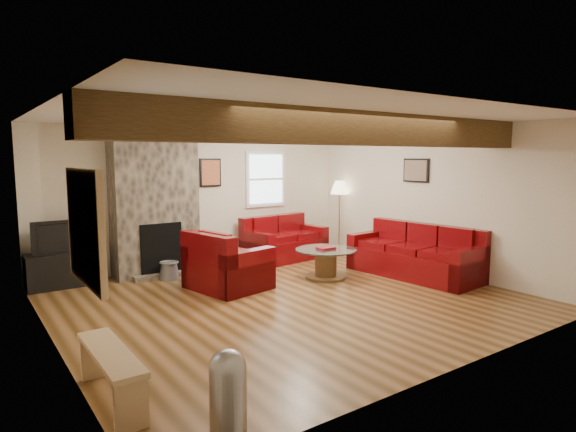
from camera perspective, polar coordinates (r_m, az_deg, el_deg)
name	(u,v)px	position (r m, az deg, el deg)	size (l,w,h in m)	color
room	(289,211)	(6.62, 0.09, 0.62)	(8.00, 8.00, 8.00)	#543716
oak_beam	(352,128)	(5.61, 7.59, 10.26)	(6.00, 0.36, 0.38)	#372210
chimney_breast	(155,203)	(8.38, -15.51, 1.51)	(1.40, 0.67, 2.50)	#352F29
back_window	(266,179)	(9.59, -2.67, 4.40)	(0.90, 0.08, 1.10)	white
hatch_window	(87,227)	(4.00, -22.77, -1.25)	(0.08, 1.00, 0.90)	tan
ceiling_dome	(302,129)	(7.85, 1.69, 10.32)	(0.40, 0.40, 0.18)	#F4E5CF
artwork_back	(211,173)	(9.00, -9.16, 5.10)	(0.42, 0.06, 0.52)	black
artwork_right	(416,170)	(8.82, 14.89, 5.24)	(0.06, 0.55, 0.42)	black
sofa_three	(414,251)	(8.33, 14.72, -4.02)	(2.21, 0.92, 0.85)	#4C0509
loveseat	(285,238)	(9.38, -0.41, -2.62)	(1.57, 0.90, 0.83)	#4C0509
armchair_red	(228,260)	(7.36, -7.10, -5.16)	(1.09, 0.95, 0.88)	#4C0509
coffee_table	(326,264)	(7.96, 4.50, -5.65)	(1.00, 1.00, 0.52)	#442C16
tv_cabinet	(64,269)	(8.20, -25.01, -5.76)	(1.07, 0.43, 0.54)	black
television	(62,236)	(8.11, -25.20, -2.16)	(0.88, 0.12, 0.51)	black
floor_lamp	(340,191)	(10.02, 6.14, 2.92)	(0.38, 0.38, 1.50)	tan
pine_bench	(111,376)	(4.36, -20.20, -17.41)	(0.27, 1.14, 0.43)	tan
pedal_bin	(228,395)	(3.61, -7.11, -20.32)	(0.27, 0.27, 0.66)	#9A9B9F
coal_bucket	(169,270)	(8.12, -13.89, -6.27)	(0.32, 0.32, 0.30)	slate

